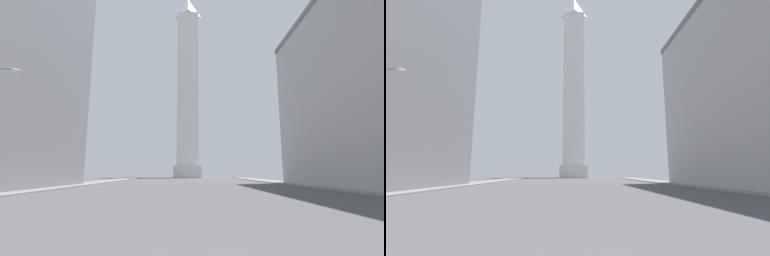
{
  "view_description": "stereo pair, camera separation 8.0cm",
  "coord_description": "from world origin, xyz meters",
  "views": [
    {
      "loc": [
        -0.28,
        -2.65,
        1.98
      ],
      "look_at": [
        1.04,
        61.19,
        12.96
      ],
      "focal_mm": 24.0,
      "sensor_mm": 36.0,
      "label": 1
    },
    {
      "loc": [
        -0.2,
        -2.66,
        1.98
      ],
      "look_at": [
        1.04,
        61.19,
        12.96
      ],
      "focal_mm": 24.0,
      "sensor_mm": 36.0,
      "label": 2
    }
  ],
  "objects": [
    {
      "name": "sidewalk_right",
      "position": [
        17.38,
        31.36,
        0.07
      ],
      "size": [
        5.0,
        104.55,
        0.15
      ],
      "primitive_type": "cube",
      "color": "slate",
      "rests_on": "ground_plane"
    },
    {
      "name": "obelisk",
      "position": [
        0.0,
        87.12,
        33.15
      ],
      "size": [
        9.25,
        9.25,
        68.47
      ],
      "color": "silver",
      "rests_on": "ground_plane"
    },
    {
      "name": "sidewalk_left",
      "position": [
        -17.38,
        31.36,
        0.07
      ],
      "size": [
        5.0,
        104.55,
        0.15
      ],
      "primitive_type": "cube",
      "color": "slate",
      "rests_on": "ground_plane"
    }
  ]
}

